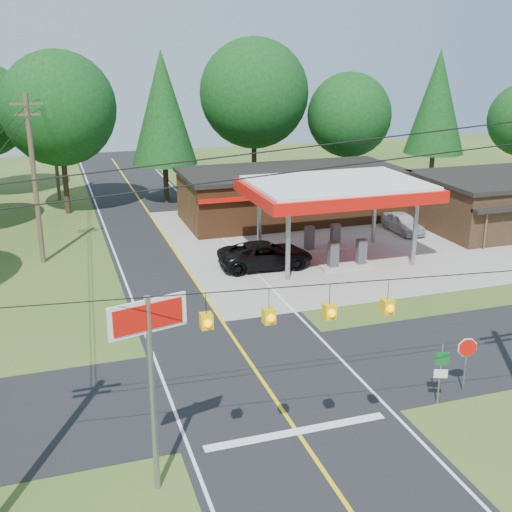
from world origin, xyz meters
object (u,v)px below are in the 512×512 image
object	(u,v)px
suv_car	(265,255)
gas_canopy	(336,191)
big_stop_sign	(150,352)
sedan_car	(403,223)
octagonal_stop_sign	(467,352)

from	to	relation	value
suv_car	gas_canopy	bearing A→B (deg)	-85.60
suv_car	big_stop_sign	distance (m)	20.58
gas_canopy	sedan_car	bearing A→B (deg)	29.30
sedan_car	suv_car	bearing A→B (deg)	-159.98
gas_canopy	suv_car	bearing A→B (deg)	-178.27
suv_car	big_stop_sign	size ratio (longest dim) A/B	0.91
gas_canopy	big_stop_sign	distance (m)	22.81
sedan_car	gas_canopy	bearing A→B (deg)	-150.26
sedan_car	octagonal_stop_sign	world-z (taller)	octagonal_stop_sign
big_stop_sign	octagonal_stop_sign	bearing A→B (deg)	9.44
gas_canopy	octagonal_stop_sign	size ratio (longest dim) A/B	4.78
big_stop_sign	gas_canopy	bearing A→B (deg)	52.14
suv_car	sedan_car	xyz separation A→B (m)	(11.63, 4.14, -0.08)
sedan_car	octagonal_stop_sign	size ratio (longest dim) A/B	1.82
sedan_car	big_stop_sign	distance (m)	30.74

